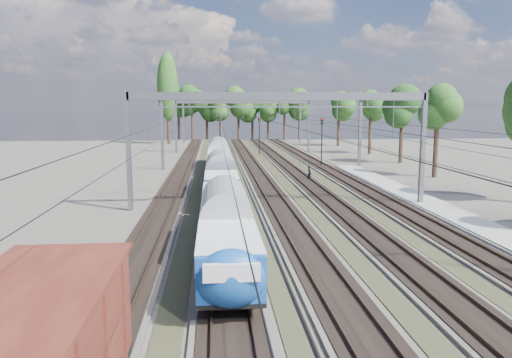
{
  "coord_description": "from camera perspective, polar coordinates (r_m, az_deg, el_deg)",
  "views": [
    {
      "loc": [
        -5.05,
        -8.28,
        7.96
      ],
      "look_at": [
        -2.09,
        26.79,
        2.8
      ],
      "focal_mm": 35.0,
      "sensor_mm": 36.0,
      "label": 1
    }
  ],
  "objects": [
    {
      "name": "worker",
      "position": [
        53.75,
        6.12,
        0.66
      ],
      "size": [
        0.52,
        0.68,
        1.64
      ],
      "primitive_type": "imported",
      "rotation": [
        0.0,
        0.0,
        1.81
      ],
      "color": "black",
      "rests_on": "ground"
    },
    {
      "name": "emu_train",
      "position": [
        44.4,
        -4.08,
        0.95
      ],
      "size": [
        2.63,
        55.74,
        3.85
      ],
      "color": "black",
      "rests_on": "ground"
    },
    {
      "name": "platform",
      "position": [
        33.94,
        25.64,
        -5.8
      ],
      "size": [
        3.0,
        70.0,
        0.3
      ],
      "primitive_type": "cube",
      "color": "gray",
      "rests_on": "ground"
    },
    {
      "name": "signal_near",
      "position": [
        82.05,
        0.39,
        5.5
      ],
      "size": [
        0.44,
        0.41,
        6.16
      ],
      "rotation": [
        0.0,
        0.0,
        0.36
      ],
      "color": "black",
      "rests_on": "ground"
    },
    {
      "name": "signal_far",
      "position": [
        66.9,
        7.54,
        4.92
      ],
      "size": [
        0.44,
        0.4,
        6.4
      ],
      "rotation": [
        0.0,
        0.0,
        -0.23
      ],
      "color": "black",
      "rests_on": "ground"
    },
    {
      "name": "tree_belt",
      "position": [
        106.19,
        1.42,
        8.49
      ],
      "size": [
        39.56,
        99.28,
        11.69
      ],
      "color": "black",
      "rests_on": "ground"
    },
    {
      "name": "catenary",
      "position": [
        61.23,
        0.22,
        6.88
      ],
      "size": [
        25.65,
        130.0,
        9.0
      ],
      "color": "slate",
      "rests_on": "ground"
    },
    {
      "name": "track_bed",
      "position": [
        54.1,
        0.58,
        -0.02
      ],
      "size": [
        21.0,
        130.0,
        0.34
      ],
      "color": "#47423A",
      "rests_on": "ground"
    },
    {
      "name": "poplar",
      "position": [
        106.78,
        -10.07,
        10.32
      ],
      "size": [
        4.4,
        4.4,
        19.04
      ],
      "color": "black",
      "rests_on": "ground"
    }
  ]
}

